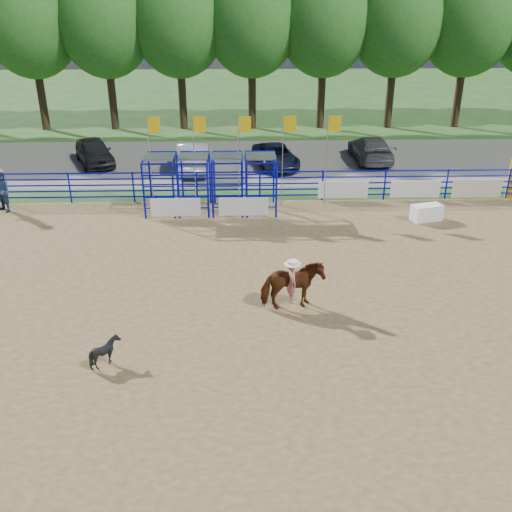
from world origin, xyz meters
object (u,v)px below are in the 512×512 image
calf (105,351)px  car_b (194,156)px  car_c (276,156)px  car_d (371,149)px  horse_and_rider (292,284)px  spectator_cowboy (0,191)px  announcer_table (427,213)px  car_a (94,152)px

calf → car_b: car_b is taller
car_c → car_d: 5.79m
horse_and_rider → calf: (-5.28, -2.86, -0.47)m
horse_and_rider → spectator_cowboy: bearing=143.8°
announcer_table → car_c: bearing=125.4°
car_b → calf: bearing=84.4°
calf → car_c: 19.81m
announcer_table → calf: calf is taller
horse_and_rider → spectator_cowboy: horse_and_rider is taller
horse_and_rider → spectator_cowboy: (-12.42, 9.08, 0.12)m
car_a → car_d: bearing=-21.9°
calf → car_d: (11.42, 20.02, 0.29)m
calf → announcer_table: bearing=-46.3°
horse_and_rider → car_a: horse_and_rider is taller
announcer_table → spectator_cowboy: bearing=175.2°
horse_and_rider → calf: 6.02m
calf → car_d: bearing=-27.1°
car_a → car_c: car_a is taller
calf → car_c: (5.73, 18.96, 0.19)m
calf → car_c: size_ratio=0.19×
horse_and_rider → car_b: (-4.18, 15.54, -0.10)m
horse_and_rider → car_b: size_ratio=0.48×
car_a → horse_and_rider: bearing=-82.2°
spectator_cowboy → car_a: size_ratio=0.46×
car_a → calf: bearing=-99.3°
horse_and_rider → car_d: 18.23m
horse_and_rider → car_d: (6.14, 17.16, -0.18)m
car_d → car_c: bearing=10.2°
announcer_table → car_c: (-6.13, 8.63, 0.25)m
car_b → car_d: size_ratio=0.98×
horse_and_rider → car_b: bearing=105.0°
announcer_table → calf: (-11.87, -10.34, 0.06)m
spectator_cowboy → car_a: spectator_cowboy is taller
announcer_table → calf: bearing=-138.9°
spectator_cowboy → car_c: spectator_cowboy is taller
spectator_cowboy → car_b: bearing=38.1°
spectator_cowboy → car_d: (18.56, 8.08, -0.30)m
spectator_cowboy → announcer_table: bearing=-4.8°
announcer_table → car_a: (-16.60, 9.41, 0.38)m
car_d → horse_and_rider: bearing=70.0°
announcer_table → car_d: (-0.45, 9.68, 0.35)m
car_d → calf: bearing=60.0°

